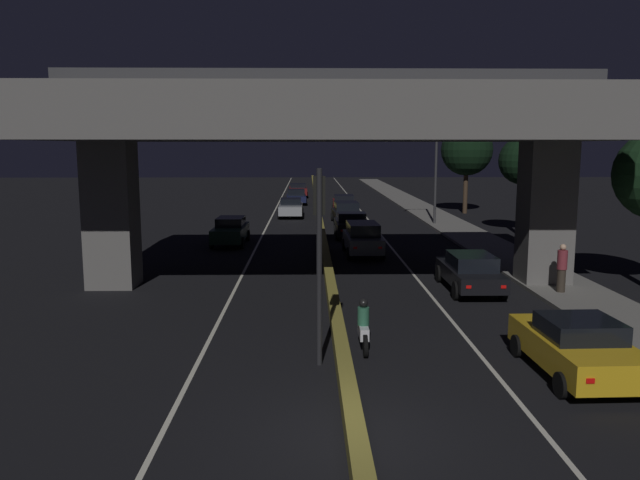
# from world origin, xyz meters

# --- Properties ---
(ground_plane) EXTENTS (200.00, 200.00, 0.00)m
(ground_plane) POSITION_xyz_m (0.00, 0.00, 0.00)
(ground_plane) COLOR black
(lane_line_left_inner) EXTENTS (0.12, 126.00, 0.00)m
(lane_line_left_inner) POSITION_xyz_m (-3.70, 35.00, 0.00)
(lane_line_left_inner) COLOR beige
(lane_line_left_inner) RESTS_ON ground_plane
(lane_line_right_inner) EXTENTS (0.12, 126.00, 0.00)m
(lane_line_right_inner) POSITION_xyz_m (3.70, 35.00, 0.00)
(lane_line_right_inner) COLOR beige
(lane_line_right_inner) RESTS_ON ground_plane
(median_divider) EXTENTS (0.37, 126.00, 0.44)m
(median_divider) POSITION_xyz_m (0.00, 35.00, 0.22)
(median_divider) COLOR olive
(median_divider) RESTS_ON ground_plane
(sidewalk_right) EXTENTS (3.00, 126.00, 0.15)m
(sidewalk_right) POSITION_xyz_m (9.02, 28.00, 0.07)
(sidewalk_right) COLOR slate
(sidewalk_right) RESTS_ON ground_plane
(elevated_overpass) EXTENTS (21.08, 10.19, 8.40)m
(elevated_overpass) POSITION_xyz_m (0.00, 13.16, 6.32)
(elevated_overpass) COLOR #5B5956
(elevated_overpass) RESTS_ON ground_plane
(traffic_light_left_of_median) EXTENTS (0.30, 0.49, 4.97)m
(traffic_light_left_of_median) POSITION_xyz_m (-0.59, 4.15, 3.39)
(traffic_light_left_of_median) COLOR black
(traffic_light_left_of_median) RESTS_ON ground_plane
(street_lamp) EXTENTS (2.06, 0.32, 8.06)m
(street_lamp) POSITION_xyz_m (7.73, 31.97, 4.74)
(street_lamp) COLOR #2D2D30
(street_lamp) RESTS_ON ground_plane
(car_taxi_yellow_lead) EXTENTS (2.14, 4.20, 1.44)m
(car_taxi_yellow_lead) POSITION_xyz_m (5.61, 3.17, 0.73)
(car_taxi_yellow_lead) COLOR gold
(car_taxi_yellow_lead) RESTS_ON ground_plane
(car_black_second) EXTENTS (1.91, 4.57, 1.46)m
(car_black_second) POSITION_xyz_m (5.33, 12.07, 0.77)
(car_black_second) COLOR black
(car_black_second) RESTS_ON ground_plane
(car_grey_third) EXTENTS (1.94, 4.32, 1.65)m
(car_grey_third) POSITION_xyz_m (1.93, 20.13, 0.86)
(car_grey_third) COLOR #515459
(car_grey_third) RESTS_ON ground_plane
(car_black_fourth) EXTENTS (2.06, 3.98, 1.51)m
(car_black_fourth) POSITION_xyz_m (1.79, 26.40, 0.75)
(car_black_fourth) COLOR black
(car_black_fourth) RESTS_ON ground_plane
(car_black_fifth) EXTENTS (2.11, 4.31, 1.55)m
(car_black_fifth) POSITION_xyz_m (1.90, 33.31, 0.81)
(car_black_fifth) COLOR black
(car_black_fifth) RESTS_ON ground_plane
(car_dark_red_sixth) EXTENTS (2.03, 4.85, 1.53)m
(car_dark_red_sixth) POSITION_xyz_m (2.10, 39.94, 0.79)
(car_dark_red_sixth) COLOR #591414
(car_dark_red_sixth) RESTS_ON ground_plane
(car_dark_green_lead_oncoming) EXTENTS (1.88, 4.44, 1.53)m
(car_dark_green_lead_oncoming) POSITION_xyz_m (-5.22, 23.68, 0.79)
(car_dark_green_lead_oncoming) COLOR black
(car_dark_green_lead_oncoming) RESTS_ON ground_plane
(car_silver_second_oncoming) EXTENTS (1.93, 4.32, 1.46)m
(car_silver_second_oncoming) POSITION_xyz_m (-2.19, 37.29, 0.76)
(car_silver_second_oncoming) COLOR gray
(car_silver_second_oncoming) RESTS_ON ground_plane
(car_dark_blue_third_oncoming) EXTENTS (2.06, 4.12, 1.42)m
(car_dark_blue_third_oncoming) POSITION_xyz_m (-1.96, 48.11, 0.73)
(car_dark_blue_third_oncoming) COLOR #141938
(car_dark_blue_third_oncoming) RESTS_ON ground_plane
(car_dark_red_fourth_oncoming) EXTENTS (2.15, 4.74, 1.46)m
(car_dark_red_fourth_oncoming) POSITION_xyz_m (-1.92, 56.58, 0.77)
(car_dark_red_fourth_oncoming) COLOR #591414
(car_dark_red_fourth_oncoming) RESTS_ON ground_plane
(motorcycle_white_filtering_near) EXTENTS (0.32, 1.97, 1.41)m
(motorcycle_white_filtering_near) POSITION_xyz_m (0.64, 5.23, 0.60)
(motorcycle_white_filtering_near) COLOR black
(motorcycle_white_filtering_near) RESTS_ON ground_plane
(pedestrian_on_sidewalk) EXTENTS (0.37, 0.37, 1.79)m
(pedestrian_on_sidewalk) POSITION_xyz_m (8.50, 11.23, 1.05)
(pedestrian_on_sidewalk) COLOR #2D261E
(pedestrian_on_sidewalk) RESTS_ON sidewalk_right
(roadside_tree_kerbside_mid) EXTENTS (2.96, 2.96, 6.09)m
(roadside_tree_kerbside_mid) POSITION_xyz_m (12.41, 27.25, 4.56)
(roadside_tree_kerbside_mid) COLOR #2D2116
(roadside_tree_kerbside_mid) RESTS_ON ground_plane
(roadside_tree_kerbside_far) EXTENTS (4.17, 4.17, 7.27)m
(roadside_tree_kerbside_far) POSITION_xyz_m (12.10, 39.80, 5.17)
(roadside_tree_kerbside_far) COLOR #38281C
(roadside_tree_kerbside_far) RESTS_ON ground_plane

